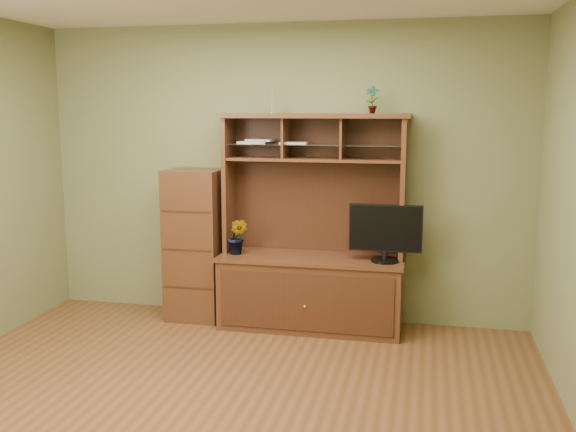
% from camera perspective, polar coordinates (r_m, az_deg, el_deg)
% --- Properties ---
extents(room, '(4.54, 4.04, 2.74)m').
position_cam_1_polar(room, '(4.01, -6.95, 1.02)').
color(room, brown).
rests_on(room, ground).
extents(media_hutch, '(1.66, 0.61, 1.90)m').
position_cam_1_polar(media_hutch, '(5.74, 2.11, -4.80)').
color(media_hutch, '#462514').
rests_on(media_hutch, room).
extents(monitor, '(0.62, 0.24, 0.49)m').
position_cam_1_polar(monitor, '(5.50, 8.66, -1.39)').
color(monitor, black).
rests_on(monitor, media_hutch).
extents(orchid_plant, '(0.19, 0.16, 0.32)m').
position_cam_1_polar(orchid_plant, '(5.74, -4.51, -1.83)').
color(orchid_plant, '#29551D').
rests_on(orchid_plant, media_hutch).
extents(top_plant, '(0.13, 0.09, 0.23)m').
position_cam_1_polar(top_plant, '(5.57, 7.48, 10.23)').
color(top_plant, '#2E6624').
rests_on(top_plant, media_hutch).
extents(reed_diffuser, '(0.06, 0.06, 0.28)m').
position_cam_1_polar(reed_diffuser, '(5.71, -1.36, 10.20)').
color(reed_diffuser, silver).
rests_on(reed_diffuser, media_hutch).
extents(magazines, '(0.64, 0.21, 0.04)m').
position_cam_1_polar(magazines, '(5.73, -1.76, 6.60)').
color(magazines, '#BABABF').
rests_on(magazines, media_hutch).
extents(side_cabinet, '(0.50, 0.45, 1.39)m').
position_cam_1_polar(side_cabinet, '(6.01, -8.21, -2.53)').
color(side_cabinet, '#462514').
rests_on(side_cabinet, room).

